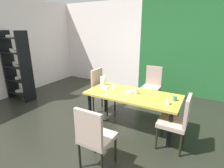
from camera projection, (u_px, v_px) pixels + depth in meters
The scene contains 17 objects.
ground_plane at pixel (87, 128), 3.57m from camera, with size 6.25×6.04×0.02m, color black.
back_panel_interior at pixel (100, 44), 6.33m from camera, with size 3.11×0.10×2.80m, color silver.
garden_window_panel at pixel (194, 48), 4.88m from camera, with size 3.14×0.10×2.80m, color #215C2B.
dining_table at pixel (132, 98), 3.46m from camera, with size 1.84×0.84×0.71m.
chair_left_far at pixel (101, 89), 4.16m from camera, with size 0.45×0.44×1.03m.
chair_head_far at pixel (152, 84), 4.58m from camera, with size 0.44×0.45×0.99m.
chair_right_near at pixel (178, 120), 2.83m from camera, with size 0.44×0.44×0.95m.
chair_head_near at pixel (94, 136), 2.40m from camera, with size 0.44×0.44×0.97m.
display_shelf at pixel (17, 66), 4.76m from camera, with size 0.81×0.34×1.89m.
wine_glass_corner at pixel (114, 85), 3.68m from camera, with size 0.08×0.08×0.14m.
wine_glass_south at pixel (106, 88), 3.39m from camera, with size 0.06×0.06×0.17m.
serving_bowl_near_window at pixel (130, 92), 3.48m from camera, with size 0.15×0.15×0.05m, color white.
serving_bowl_west at pixel (104, 87), 3.78m from camera, with size 0.18×0.18×0.04m, color white.
cup_east at pixel (136, 91), 3.44m from camera, with size 0.08×0.08×0.09m, color beige.
cup_near_shelf at pixel (175, 98), 3.11m from camera, with size 0.07×0.07×0.08m, color #387660.
cup_front at pixel (168, 102), 2.96m from camera, with size 0.07×0.07×0.07m, color silver.
pitcher_north at pixel (103, 81), 3.96m from camera, with size 0.13×0.12×0.19m.
Camera 1 is at (1.97, -2.46, 1.96)m, focal length 28.00 mm.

